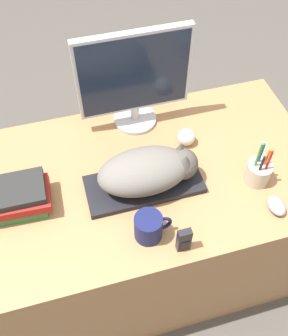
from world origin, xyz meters
The scene contains 11 objects.
ground_plane centered at (0.00, 0.00, 0.00)m, with size 12.00×12.00×0.00m, color #4C4742.
desk centered at (0.00, 0.39, 0.38)m, with size 1.38×0.79×0.77m.
keyboard centered at (-0.02, 0.34, 0.78)m, with size 0.44×0.18×0.02m.
cat centered at (0.00, 0.34, 0.86)m, with size 0.37×0.20×0.14m.
monitor centered at (0.03, 0.68, 1.00)m, with size 0.45×0.18×0.43m.
computer_mouse centered at (0.41, 0.12, 0.79)m, with size 0.06×0.09×0.04m.
coffee_mug centered at (-0.06, 0.14, 0.82)m, with size 0.13×0.10×0.10m.
pen_cup centered at (0.40, 0.25, 0.82)m, with size 0.09×0.09×0.21m.
baseball centered at (0.20, 0.50, 0.80)m, with size 0.07×0.07×0.07m.
phone centered at (0.04, 0.06, 0.82)m, with size 0.05×0.03×0.11m.
book_stack centered at (-0.47, 0.37, 0.82)m, with size 0.23×0.17×0.11m.
Camera 1 is at (-0.25, -0.48, 1.98)m, focal length 42.00 mm.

